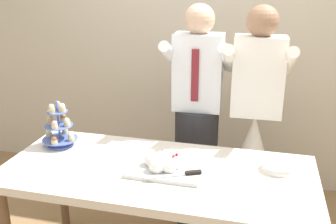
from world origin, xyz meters
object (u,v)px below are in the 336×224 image
main_cake_tray (165,164)px  person_bride (252,158)px  cupcake_stand (59,129)px  person_groom (197,131)px  plate_stack (278,167)px  dessert_table (157,180)px

main_cake_tray → person_bride: size_ratio=0.25×
cupcake_stand → person_groom: size_ratio=0.18×
plate_stack → person_groom: bearing=136.4°
dessert_table → person_groom: 0.71m
person_groom → cupcake_stand: bearing=-146.6°
main_cake_tray → person_bride: bearing=55.5°
cupcake_stand → person_bride: bearing=22.6°
dessert_table → cupcake_stand: bearing=166.7°
dessert_table → person_bride: 0.86m
main_cake_tray → person_bride: 0.86m
person_groom → person_bride: size_ratio=1.00×
plate_stack → person_bride: (-0.16, 0.52, -0.21)m
dessert_table → person_bride: person_bride is taller
person_bride → cupcake_stand: bearing=-157.4°
main_cake_tray → person_groom: bearing=85.5°
dessert_table → person_groom: (0.11, 0.70, 0.05)m
cupcake_stand → plate_stack: bearing=-0.4°
dessert_table → main_cake_tray: 0.13m
dessert_table → plate_stack: size_ratio=9.41×
cupcake_stand → person_bride: person_bride is taller
dessert_table → main_cake_tray: (0.05, -0.01, 0.12)m
person_groom → person_bride: 0.45m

